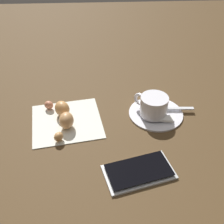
{
  "coord_description": "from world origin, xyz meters",
  "views": [
    {
      "loc": [
        -0.05,
        -0.52,
        0.44
      ],
      "look_at": [
        -0.02,
        0.01,
        0.02
      ],
      "focal_mm": 44.86,
      "sensor_mm": 36.0,
      "label": 1
    }
  ],
  "objects_px": {
    "napkin": "(67,122)",
    "cell_phone": "(139,171)",
    "sugar_packet": "(161,118)",
    "teaspoon": "(158,108)",
    "saucer": "(156,113)",
    "espresso_cup": "(153,105)",
    "croissant": "(63,115)"
  },
  "relations": [
    {
      "from": "espresso_cup",
      "to": "teaspoon",
      "type": "relative_size",
      "value": 0.58
    },
    {
      "from": "napkin",
      "to": "teaspoon",
      "type": "bearing_deg",
      "value": 7.29
    },
    {
      "from": "espresso_cup",
      "to": "cell_phone",
      "type": "bearing_deg",
      "value": -107.76
    },
    {
      "from": "teaspoon",
      "to": "croissant",
      "type": "relative_size",
      "value": 0.94
    },
    {
      "from": "saucer",
      "to": "cell_phone",
      "type": "distance_m",
      "value": 0.19
    },
    {
      "from": "espresso_cup",
      "to": "napkin",
      "type": "height_order",
      "value": "espresso_cup"
    },
    {
      "from": "saucer",
      "to": "teaspoon",
      "type": "distance_m",
      "value": 0.01
    },
    {
      "from": "saucer",
      "to": "croissant",
      "type": "bearing_deg",
      "value": -175.4
    },
    {
      "from": "espresso_cup",
      "to": "croissant",
      "type": "distance_m",
      "value": 0.22
    },
    {
      "from": "teaspoon",
      "to": "saucer",
      "type": "bearing_deg",
      "value": -120.41
    },
    {
      "from": "sugar_packet",
      "to": "cell_phone",
      "type": "height_order",
      "value": "sugar_packet"
    },
    {
      "from": "espresso_cup",
      "to": "napkin",
      "type": "distance_m",
      "value": 0.21
    },
    {
      "from": "croissant",
      "to": "napkin",
      "type": "bearing_deg",
      "value": -5.46
    },
    {
      "from": "teaspoon",
      "to": "napkin",
      "type": "distance_m",
      "value": 0.23
    },
    {
      "from": "espresso_cup",
      "to": "teaspoon",
      "type": "xyz_separation_m",
      "value": [
        0.02,
        0.02,
        -0.02
      ]
    },
    {
      "from": "sugar_packet",
      "to": "cell_phone",
      "type": "relative_size",
      "value": 0.39
    },
    {
      "from": "cell_phone",
      "to": "espresso_cup",
      "type": "bearing_deg",
      "value": 72.24
    },
    {
      "from": "saucer",
      "to": "croissant",
      "type": "relative_size",
      "value": 0.93
    },
    {
      "from": "napkin",
      "to": "sugar_packet",
      "type": "bearing_deg",
      "value": -2.6
    },
    {
      "from": "cell_phone",
      "to": "croissant",
      "type": "bearing_deg",
      "value": 134.71
    },
    {
      "from": "napkin",
      "to": "croissant",
      "type": "height_order",
      "value": "croissant"
    },
    {
      "from": "napkin",
      "to": "croissant",
      "type": "distance_m",
      "value": 0.02
    },
    {
      "from": "espresso_cup",
      "to": "croissant",
      "type": "xyz_separation_m",
      "value": [
        -0.22,
        -0.01,
        -0.01
      ]
    },
    {
      "from": "napkin",
      "to": "cell_phone",
      "type": "relative_size",
      "value": 1.08
    },
    {
      "from": "croissant",
      "to": "cell_phone",
      "type": "height_order",
      "value": "croissant"
    },
    {
      "from": "espresso_cup",
      "to": "sugar_packet",
      "type": "bearing_deg",
      "value": -54.88
    },
    {
      "from": "saucer",
      "to": "espresso_cup",
      "type": "distance_m",
      "value": 0.03
    },
    {
      "from": "teaspoon",
      "to": "cell_phone",
      "type": "relative_size",
      "value": 0.9
    },
    {
      "from": "espresso_cup",
      "to": "napkin",
      "type": "bearing_deg",
      "value": -176.47
    },
    {
      "from": "saucer",
      "to": "napkin",
      "type": "height_order",
      "value": "saucer"
    },
    {
      "from": "saucer",
      "to": "espresso_cup",
      "type": "height_order",
      "value": "espresso_cup"
    },
    {
      "from": "teaspoon",
      "to": "sugar_packet",
      "type": "xyz_separation_m",
      "value": [
        0.0,
        -0.04,
        0.0
      ]
    }
  ]
}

